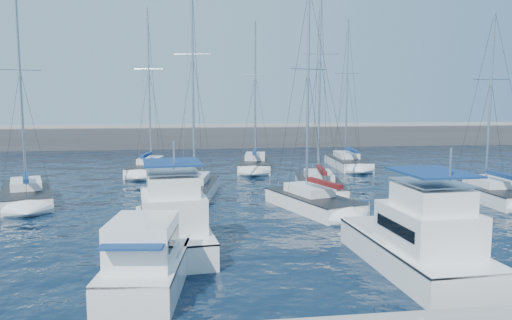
{
  "coord_description": "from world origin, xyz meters",
  "views": [
    {
      "loc": [
        -6.53,
        -23.7,
        7.01
      ],
      "look_at": [
        -1.82,
        9.49,
        3.0
      ],
      "focal_mm": 35.0,
      "sensor_mm": 36.0,
      "label": 1
    }
  ],
  "objects": [
    {
      "name": "ground",
      "position": [
        0.0,
        0.0,
        0.0
      ],
      "size": [
        220.0,
        220.0,
        0.0
      ],
      "primitive_type": "plane",
      "color": "black",
      "rests_on": "ground"
    },
    {
      "name": "sailboat_back_a",
      "position": [
        -10.01,
        24.8,
        0.54
      ],
      "size": [
        4.18,
        8.06,
        16.06
      ],
      "rotation": [
        0.0,
        0.0,
        -0.15
      ],
      "color": "white",
      "rests_on": "ground"
    },
    {
      "name": "sailboat_mid_a",
      "position": [
        -17.45,
        11.99,
        0.52
      ],
      "size": [
        5.32,
        8.72,
        14.54
      ],
      "rotation": [
        0.0,
        0.0,
        0.3
      ],
      "color": "white",
      "rests_on": "ground"
    },
    {
      "name": "sailboat_back_b",
      "position": [
        0.53,
        26.73,
        0.52
      ],
      "size": [
        4.63,
        9.62,
        15.4
      ],
      "rotation": [
        0.0,
        0.0,
        -0.16
      ],
      "color": "silver",
      "rests_on": "ground"
    },
    {
      "name": "sailboat_mid_d",
      "position": [
        3.53,
        12.83,
        0.54
      ],
      "size": [
        4.51,
        9.26,
        16.93
      ],
      "rotation": [
        0.0,
        0.0,
        -0.16
      ],
      "color": "silver",
      "rests_on": "ground"
    },
    {
      "name": "sailboat_back_c",
      "position": [
        10.38,
        26.69,
        0.53
      ],
      "size": [
        3.65,
        9.16,
        15.8
      ],
      "rotation": [
        0.0,
        0.0,
        -0.07
      ],
      "color": "white",
      "rests_on": "ground"
    },
    {
      "name": "sailboat_mid_e",
      "position": [
        14.78,
        8.27,
        0.51
      ],
      "size": [
        3.21,
        7.96,
        13.52
      ],
      "rotation": [
        0.0,
        0.0,
        -0.02
      ],
      "color": "white",
      "rests_on": "ground"
    },
    {
      "name": "motor_yacht_stbd_inner",
      "position": [
        2.89,
        -4.92,
        1.13
      ],
      "size": [
        3.66,
        8.76,
        4.69
      ],
      "rotation": [
        0.0,
        0.0,
        0.04
      ],
      "color": "white",
      "rests_on": "ground"
    },
    {
      "name": "breakwater",
      "position": [
        0.0,
        52.0,
        1.05
      ],
      "size": [
        160.0,
        6.0,
        4.45
      ],
      "color": "#424244",
      "rests_on": "ground"
    },
    {
      "name": "sailboat_mid_c",
      "position": [
        1.5,
        7.0,
        0.53
      ],
      "size": [
        5.19,
        8.32,
        14.39
      ],
      "rotation": [
        0.0,
        0.0,
        0.31
      ],
      "color": "white",
      "rests_on": "ground"
    },
    {
      "name": "motor_yacht_port_outer",
      "position": [
        -8.05,
        -5.35,
        0.94
      ],
      "size": [
        3.43,
        6.6,
        3.2
      ],
      "rotation": [
        0.0,
        0.0,
        -0.13
      ],
      "color": "white",
      "rests_on": "ground"
    },
    {
      "name": "motor_yacht_port_inner",
      "position": [
        -7.23,
        -0.39,
        1.13
      ],
      "size": [
        4.14,
        8.54,
        4.69
      ],
      "rotation": [
        0.0,
        0.0,
        0.1
      ],
      "color": "white",
      "rests_on": "ground"
    },
    {
      "name": "sailboat_mid_b",
      "position": [
        -6.06,
        12.79,
        0.55
      ],
      "size": [
        4.42,
        8.53,
        16.65
      ],
      "rotation": [
        0.0,
        0.0,
        -0.17
      ],
      "color": "silver",
      "rests_on": "ground"
    }
  ]
}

